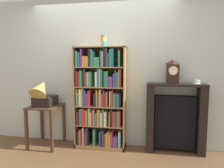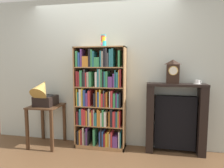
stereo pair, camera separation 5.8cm
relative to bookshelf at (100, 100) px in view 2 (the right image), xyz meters
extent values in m
cube|color=brown|center=(0.01, -0.14, -0.84)|extent=(7.60, 6.40, 0.02)
cube|color=beige|center=(0.15, 0.20, 0.47)|extent=(4.60, 0.08, 2.60)
cube|color=#A87A4C|center=(-0.41, 0.01, 0.03)|extent=(0.02, 0.31, 1.73)
cube|color=#A87A4C|center=(0.43, 0.01, 0.03)|extent=(0.02, 0.31, 1.73)
cube|color=brown|center=(0.01, 0.16, 0.03)|extent=(0.86, 0.01, 1.73)
cube|color=#A87A4C|center=(0.01, 0.01, 0.89)|extent=(0.86, 0.31, 0.02)
cube|color=#A87A4C|center=(0.01, 0.01, -0.80)|extent=(0.86, 0.31, 0.06)
cube|color=black|center=(-0.36, -0.02, -0.65)|extent=(0.03, 0.22, 0.24)
cube|color=orange|center=(-0.33, -0.01, -0.64)|extent=(0.02, 0.25, 0.26)
cube|color=maroon|center=(-0.30, -0.02, -0.64)|extent=(0.03, 0.23, 0.26)
cube|color=#B2A893|center=(-0.26, -0.02, -0.62)|extent=(0.03, 0.24, 0.30)
cube|color=#424247|center=(-0.23, -0.02, -0.65)|extent=(0.03, 0.23, 0.23)
cube|color=#663884|center=(-0.20, 0.00, -0.62)|extent=(0.02, 0.27, 0.30)
cube|color=black|center=(-0.18, -0.03, -0.65)|extent=(0.02, 0.21, 0.24)
cube|color=#388E56|center=(-0.07, -0.02, -0.63)|extent=(0.03, 0.22, 0.28)
cube|color=#2D519E|center=(0.03, -0.02, -0.65)|extent=(0.02, 0.24, 0.25)
cube|color=black|center=(0.05, -0.01, -0.63)|extent=(0.02, 0.25, 0.28)
cube|color=#2D519E|center=(0.08, -0.02, -0.64)|extent=(0.02, 0.22, 0.26)
cube|color=maroon|center=(0.11, -0.02, -0.66)|extent=(0.03, 0.22, 0.22)
cube|color=gold|center=(0.15, -0.01, -0.66)|extent=(0.03, 0.25, 0.23)
cube|color=orange|center=(0.18, -0.01, -0.64)|extent=(0.02, 0.25, 0.25)
cube|color=#B2A893|center=(0.20, -0.02, -0.66)|extent=(0.02, 0.24, 0.23)
cube|color=#C63338|center=(0.23, -0.02, -0.64)|extent=(0.02, 0.22, 0.26)
cube|color=#663884|center=(0.29, -0.02, -0.68)|extent=(0.08, 0.23, 0.18)
cube|color=white|center=(0.36, -0.01, -0.64)|extent=(0.02, 0.26, 0.27)
cube|color=teal|center=(0.38, -0.01, -0.64)|extent=(0.02, 0.25, 0.26)
cube|color=#A87A4C|center=(0.01, 0.01, -0.43)|extent=(0.82, 0.29, 0.02)
cube|color=maroon|center=(-0.36, -0.02, -0.31)|extent=(0.02, 0.24, 0.23)
cube|color=black|center=(-0.34, -0.01, -0.31)|extent=(0.02, 0.24, 0.22)
cube|color=teal|center=(-0.31, -0.03, -0.28)|extent=(0.04, 0.22, 0.28)
cube|color=#C63338|center=(-0.27, -0.03, -0.28)|extent=(0.04, 0.22, 0.28)
cube|color=#C63338|center=(-0.23, -0.01, -0.29)|extent=(0.03, 0.26, 0.26)
cube|color=orange|center=(-0.20, -0.03, -0.29)|extent=(0.03, 0.21, 0.26)
cube|color=#424247|center=(-0.17, -0.01, -0.28)|extent=(0.02, 0.25, 0.29)
cube|color=white|center=(-0.15, -0.02, -0.28)|extent=(0.02, 0.24, 0.29)
cube|color=gold|center=(-0.12, -0.01, -0.31)|extent=(0.03, 0.25, 0.23)
cube|color=#C63338|center=(-0.10, -0.03, -0.29)|extent=(0.02, 0.21, 0.27)
cube|color=#B2A893|center=(-0.07, 0.00, -0.28)|extent=(0.02, 0.27, 0.28)
cube|color=teal|center=(-0.04, -0.03, -0.31)|extent=(0.04, 0.21, 0.22)
cube|color=orange|center=(0.00, -0.03, -0.28)|extent=(0.03, 0.21, 0.28)
cube|color=orange|center=(0.04, -0.02, -0.29)|extent=(0.02, 0.23, 0.26)
cube|color=white|center=(0.06, -0.01, -0.31)|extent=(0.02, 0.24, 0.23)
cube|color=#388E56|center=(0.09, -0.03, -0.28)|extent=(0.03, 0.21, 0.28)
cube|color=white|center=(0.12, -0.02, -0.30)|extent=(0.04, 0.24, 0.25)
cube|color=orange|center=(0.20, -0.02, -0.30)|extent=(0.02, 0.23, 0.25)
cube|color=black|center=(0.23, -0.02, -0.27)|extent=(0.04, 0.23, 0.30)
cube|color=#C63338|center=(0.27, -0.01, -0.29)|extent=(0.04, 0.26, 0.26)
cube|color=#424247|center=(0.30, -0.03, -0.29)|extent=(0.02, 0.20, 0.26)
cube|color=teal|center=(0.33, -0.02, -0.29)|extent=(0.02, 0.23, 0.26)
cube|color=orange|center=(0.35, -0.03, -0.29)|extent=(0.02, 0.21, 0.27)
cube|color=#C63338|center=(0.37, -0.01, -0.29)|extent=(0.02, 0.26, 0.27)
cube|color=#A87A4C|center=(0.01, 0.01, -0.10)|extent=(0.82, 0.29, 0.02)
cube|color=gold|center=(-0.36, -0.02, 0.05)|extent=(0.02, 0.24, 0.29)
cube|color=teal|center=(-0.34, -0.02, 0.03)|extent=(0.03, 0.23, 0.23)
cube|color=white|center=(-0.30, 0.00, 0.05)|extent=(0.04, 0.26, 0.29)
cube|color=gold|center=(-0.27, 0.00, 0.06)|extent=(0.02, 0.27, 0.30)
cube|color=#2D519E|center=(-0.23, -0.02, 0.04)|extent=(0.03, 0.22, 0.27)
cube|color=#663884|center=(-0.19, -0.01, 0.02)|extent=(0.04, 0.26, 0.22)
cube|color=#C63338|center=(-0.15, 0.00, 0.04)|extent=(0.04, 0.26, 0.27)
cube|color=black|center=(-0.05, -0.03, 0.02)|extent=(0.04, 0.21, 0.22)
cube|color=orange|center=(-0.02, -0.01, 0.05)|extent=(0.02, 0.26, 0.28)
cube|color=#2D519E|center=(0.01, -0.01, 0.03)|extent=(0.03, 0.26, 0.25)
cube|color=gold|center=(0.04, -0.01, 0.05)|extent=(0.03, 0.26, 0.29)
cube|color=#C63338|center=(0.07, -0.03, 0.02)|extent=(0.03, 0.21, 0.22)
cube|color=#424247|center=(0.10, -0.03, 0.04)|extent=(0.02, 0.22, 0.27)
cube|color=maroon|center=(0.12, -0.01, 0.02)|extent=(0.02, 0.25, 0.23)
cube|color=orange|center=(0.15, -0.03, 0.03)|extent=(0.02, 0.22, 0.25)
cube|color=white|center=(0.20, -0.03, 0.04)|extent=(0.02, 0.22, 0.26)
cube|color=#C63338|center=(0.24, -0.03, 0.04)|extent=(0.03, 0.21, 0.27)
cube|color=#388E56|center=(0.28, -0.01, 0.02)|extent=(0.04, 0.26, 0.23)
cube|color=#663884|center=(0.31, -0.03, 0.03)|extent=(0.02, 0.21, 0.24)
cube|color=teal|center=(0.34, -0.01, 0.02)|extent=(0.02, 0.25, 0.22)
cube|color=black|center=(0.37, -0.02, 0.03)|extent=(0.03, 0.23, 0.24)
cube|color=#A87A4C|center=(0.01, 0.01, 0.23)|extent=(0.82, 0.29, 0.02)
cube|color=maroon|center=(-0.36, -0.01, 0.36)|extent=(0.03, 0.25, 0.25)
cube|color=maroon|center=(-0.32, -0.02, 0.36)|extent=(0.02, 0.22, 0.25)
cube|color=#388E56|center=(-0.29, -0.01, 0.37)|extent=(0.04, 0.25, 0.27)
cube|color=black|center=(-0.25, -0.02, 0.36)|extent=(0.02, 0.24, 0.24)
cube|color=#424247|center=(-0.22, -0.01, 0.38)|extent=(0.02, 0.25, 0.29)
cube|color=#C63338|center=(-0.20, -0.01, 0.36)|extent=(0.02, 0.25, 0.23)
cube|color=#B2A893|center=(-0.17, -0.01, 0.36)|extent=(0.03, 0.26, 0.24)
cube|color=#388E56|center=(-0.13, 0.00, 0.36)|extent=(0.04, 0.27, 0.25)
cube|color=white|center=(-0.03, -0.02, 0.36)|extent=(0.03, 0.23, 0.25)
cube|color=teal|center=(0.01, -0.02, 0.39)|extent=(0.03, 0.24, 0.29)
cube|color=#B2A893|center=(0.04, -0.02, 0.38)|extent=(0.02, 0.23, 0.29)
cube|color=#388E56|center=(0.06, -0.02, 0.38)|extent=(0.02, 0.23, 0.29)
cube|color=black|center=(0.09, -0.03, 0.36)|extent=(0.02, 0.21, 0.25)
cube|color=teal|center=(0.12, 0.00, 0.37)|extent=(0.02, 0.26, 0.26)
cube|color=#388E56|center=(0.15, -0.02, 0.37)|extent=(0.03, 0.24, 0.26)
cube|color=#663884|center=(0.21, -0.02, 0.32)|extent=(0.07, 0.24, 0.17)
cube|color=#663884|center=(0.27, -0.03, 0.35)|extent=(0.03, 0.20, 0.22)
cube|color=teal|center=(0.29, -0.02, 0.38)|extent=(0.02, 0.23, 0.28)
cube|color=teal|center=(0.32, -0.02, 0.36)|extent=(0.03, 0.23, 0.24)
cube|color=orange|center=(0.35, -0.01, 0.38)|extent=(0.02, 0.26, 0.28)
cube|color=maroon|center=(0.37, -0.03, 0.39)|extent=(0.02, 0.20, 0.30)
cube|color=#A87A4C|center=(0.01, 0.01, 0.56)|extent=(0.82, 0.29, 0.02)
cube|color=#388E56|center=(-0.35, -0.02, 0.70)|extent=(0.04, 0.22, 0.26)
cube|color=#2D519E|center=(-0.31, -0.01, 0.68)|extent=(0.03, 0.26, 0.23)
cube|color=#663884|center=(-0.28, -0.02, 0.71)|extent=(0.03, 0.22, 0.29)
cube|color=orange|center=(-0.21, -0.02, 0.65)|extent=(0.10, 0.23, 0.17)
cube|color=black|center=(-0.13, -0.02, 0.71)|extent=(0.03, 0.24, 0.29)
cube|color=#388E56|center=(-0.10, -0.03, 0.71)|extent=(0.03, 0.22, 0.28)
cube|color=teal|center=(-0.07, -0.02, 0.70)|extent=(0.02, 0.23, 0.25)
cube|color=#388E56|center=(-0.01, -0.05, 0.65)|extent=(0.08, 0.18, 0.16)
cube|color=teal|center=(0.06, 0.00, 0.70)|extent=(0.02, 0.27, 0.26)
cube|color=#B2A893|center=(0.08, -0.03, 0.69)|extent=(0.02, 0.22, 0.25)
cube|color=black|center=(0.11, -0.01, 0.72)|extent=(0.04, 0.26, 0.29)
cube|color=#424247|center=(0.15, -0.02, 0.72)|extent=(0.02, 0.23, 0.30)
cube|color=#424247|center=(0.17, -0.02, 0.68)|extent=(0.02, 0.23, 0.22)
cube|color=teal|center=(0.21, -0.02, 0.71)|extent=(0.03, 0.24, 0.28)
cube|color=teal|center=(0.24, -0.01, 0.71)|extent=(0.03, 0.25, 0.29)
cube|color=#388E56|center=(0.35, 0.00, 0.70)|extent=(0.03, 0.27, 0.26)
cylinder|color=#28B2B7|center=(0.08, -0.02, 0.94)|extent=(0.08, 0.08, 0.09)
cylinder|color=pink|center=(0.08, -0.02, 0.96)|extent=(0.08, 0.08, 0.09)
cylinder|color=green|center=(0.08, -0.02, 0.98)|extent=(0.08, 0.08, 0.09)
cylinder|color=pink|center=(0.08, -0.02, 0.99)|extent=(0.08, 0.08, 0.09)
cylinder|color=yellow|center=(0.08, -0.02, 1.01)|extent=(0.08, 0.08, 0.09)
cylinder|color=red|center=(0.08, -0.02, 1.03)|extent=(0.08, 0.08, 0.09)
cylinder|color=#28B2B7|center=(0.08, -0.02, 1.04)|extent=(0.08, 0.08, 0.09)
cube|color=#472D1C|center=(-0.95, -0.11, -0.12)|extent=(0.51, 0.54, 0.02)
cube|color=#472D1C|center=(-1.17, -0.34, -0.48)|extent=(0.04, 0.04, 0.70)
cube|color=#472D1C|center=(-0.72, -0.34, -0.48)|extent=(0.04, 0.04, 0.70)
cube|color=#472D1C|center=(-1.17, 0.13, -0.48)|extent=(0.04, 0.04, 0.70)
cube|color=#472D1C|center=(-0.72, 0.13, -0.48)|extent=(0.04, 0.04, 0.70)
cube|color=black|center=(-0.95, -0.11, -0.03)|extent=(0.32, 0.35, 0.17)
cylinder|color=black|center=(-0.95, -0.11, 0.06)|extent=(0.27, 0.27, 0.01)
cylinder|color=#B79347|center=(-0.95, -0.16, 0.09)|extent=(0.03, 0.03, 0.06)
cone|color=#B79347|center=(-0.95, -0.22, 0.22)|extent=(0.28, 0.42, 0.41)
cube|color=black|center=(1.25, 0.03, 0.29)|extent=(0.92, 0.27, 0.04)
cube|color=black|center=(0.85, 0.03, -0.28)|extent=(0.12, 0.24, 1.10)
cube|color=black|center=(1.65, 0.03, -0.28)|extent=(0.12, 0.24, 1.10)
cube|color=black|center=(1.25, 0.07, -0.34)|extent=(0.64, 0.14, 0.88)
cube|color=black|center=(1.19, 0.03, 0.46)|extent=(0.19, 0.12, 0.30)
pyramid|color=black|center=(1.19, 0.03, 0.65)|extent=(0.19, 0.12, 0.08)
cylinder|color=silver|center=(1.19, -0.04, 0.51)|extent=(0.13, 0.01, 0.13)
torus|color=#B79347|center=(1.19, -0.04, 0.51)|extent=(0.14, 0.01, 0.14)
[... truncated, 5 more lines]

